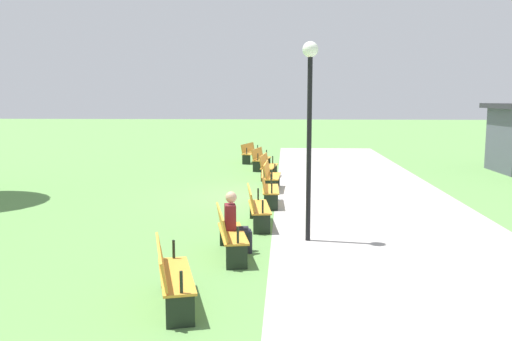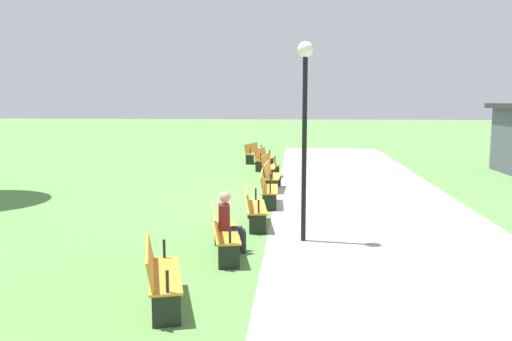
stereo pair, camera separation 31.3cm
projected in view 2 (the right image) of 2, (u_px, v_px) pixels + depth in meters
ground_plane at (273, 197)px, 16.03m from camera, size 120.00×120.00×0.00m
path_paving at (365, 198)px, 15.82m from camera, size 31.84×5.33×0.01m
bench_0 at (254, 153)px, 24.54m from camera, size 1.72×0.90×0.89m
bench_1 at (263, 158)px, 22.11m from camera, size 1.71×0.78×0.89m
bench_2 at (269, 166)px, 19.66m from camera, size 1.70×0.66×0.89m
bench_3 at (271, 176)px, 17.20m from camera, size 1.67×0.54×0.89m
bench_4 at (267, 188)px, 14.74m from camera, size 1.67×0.54×0.89m
bench_5 at (253, 206)px, 12.31m from camera, size 1.70×0.66×0.89m
bench_6 at (223, 232)px, 9.91m from camera, size 1.71×0.78×0.89m
bench_7 at (160, 274)px, 7.57m from camera, size 1.72×0.90×0.89m
person_seated at (229, 220)px, 10.16m from camera, size 0.40×0.56×1.20m
lamp_post at (305, 104)px, 10.70m from camera, size 0.32×0.32×4.09m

